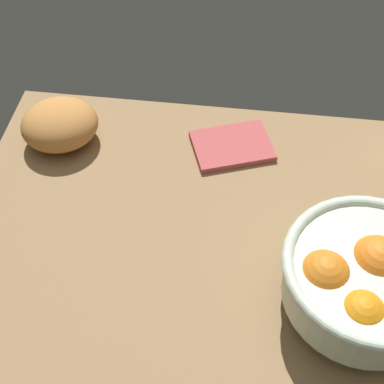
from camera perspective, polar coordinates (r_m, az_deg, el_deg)
name	(u,v)px	position (r cm, az deg, el deg)	size (l,w,h in cm)	color
ground_plane	(212,250)	(85.44, 2.08, -5.92)	(77.97, 61.64, 3.00)	olive
fruit_bowl	(364,280)	(76.12, 17.03, -8.52)	(22.68, 22.68, 11.57)	silver
bread_loaf	(60,124)	(98.60, -13.24, 6.67)	(13.05, 11.78, 7.33)	#C27E3E
napkin_folded	(232,146)	(96.99, 4.08, 4.68)	(13.10, 9.53, 1.09)	#B74D4D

